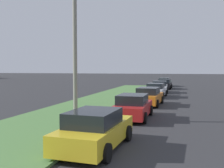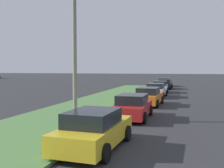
{
  "view_description": "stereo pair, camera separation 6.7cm",
  "coord_description": "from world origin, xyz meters",
  "px_view_note": "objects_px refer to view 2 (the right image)",
  "views": [
    {
      "loc": [
        -4.52,
        0.18,
        3.0
      ],
      "look_at": [
        17.09,
        6.1,
        1.68
      ],
      "focal_mm": 41.96,
      "sensor_mm": 36.0,
      "label": 1
    },
    {
      "loc": [
        -4.5,
        0.12,
        3.0
      ],
      "look_at": [
        17.09,
        6.1,
        1.68
      ],
      "focal_mm": 41.96,
      "sensor_mm": 36.0,
      "label": 2
    }
  ],
  "objects_px": {
    "parked_car_silver": "(160,87)",
    "parked_car_orange": "(149,97)",
    "parked_car_white": "(156,90)",
    "streetlight": "(81,44)",
    "parked_car_green": "(165,82)",
    "parked_car_red": "(133,107)",
    "parked_car_black": "(165,84)",
    "parked_car_yellow": "(94,130)"
  },
  "relations": [
    {
      "from": "parked_car_red",
      "to": "parked_car_white",
      "type": "xyz_separation_m",
      "value": [
        12.39,
        -0.11,
        0.0
      ]
    },
    {
      "from": "parked_car_black",
      "to": "parked_car_green",
      "type": "height_order",
      "value": "same"
    },
    {
      "from": "parked_car_silver",
      "to": "streetlight",
      "type": "distance_m",
      "value": 19.64
    },
    {
      "from": "parked_car_orange",
      "to": "parked_car_white",
      "type": "relative_size",
      "value": 1.01
    },
    {
      "from": "parked_car_green",
      "to": "parked_car_red",
      "type": "bearing_deg",
      "value": -177.44
    },
    {
      "from": "parked_car_silver",
      "to": "parked_car_green",
      "type": "relative_size",
      "value": 1.0
    },
    {
      "from": "parked_car_orange",
      "to": "parked_car_white",
      "type": "bearing_deg",
      "value": 3.65
    },
    {
      "from": "parked_car_white",
      "to": "parked_car_orange",
      "type": "bearing_deg",
      "value": -177.45
    },
    {
      "from": "parked_car_yellow",
      "to": "parked_car_silver",
      "type": "distance_m",
      "value": 23.86
    },
    {
      "from": "parked_car_silver",
      "to": "streetlight",
      "type": "height_order",
      "value": "streetlight"
    },
    {
      "from": "parked_car_yellow",
      "to": "parked_car_black",
      "type": "bearing_deg",
      "value": 1.92
    },
    {
      "from": "parked_car_yellow",
      "to": "parked_car_silver",
      "type": "xyz_separation_m",
      "value": [
        23.85,
        -0.32,
        0.0
      ]
    },
    {
      "from": "parked_car_yellow",
      "to": "streetlight",
      "type": "xyz_separation_m",
      "value": [
        4.76,
        2.47,
        3.67
      ]
    },
    {
      "from": "parked_car_orange",
      "to": "parked_car_red",
      "type": "bearing_deg",
      "value": -178.35
    },
    {
      "from": "parked_car_yellow",
      "to": "parked_car_orange",
      "type": "bearing_deg",
      "value": 0.86
    },
    {
      "from": "parked_car_yellow",
      "to": "parked_car_red",
      "type": "relative_size",
      "value": 1.02
    },
    {
      "from": "streetlight",
      "to": "parked_car_yellow",
      "type": "bearing_deg",
      "value": -152.58
    },
    {
      "from": "parked_car_white",
      "to": "parked_car_silver",
      "type": "distance_m",
      "value": 5.28
    },
    {
      "from": "parked_car_orange",
      "to": "parked_car_green",
      "type": "relative_size",
      "value": 1.01
    },
    {
      "from": "parked_car_silver",
      "to": "parked_car_orange",
      "type": "bearing_deg",
      "value": 178.07
    },
    {
      "from": "parked_car_red",
      "to": "parked_car_silver",
      "type": "relative_size",
      "value": 0.98
    },
    {
      "from": "parked_car_green",
      "to": "streetlight",
      "type": "relative_size",
      "value": 0.58
    },
    {
      "from": "parked_car_silver",
      "to": "parked_car_red",
      "type": "bearing_deg",
      "value": 177.38
    },
    {
      "from": "parked_car_red",
      "to": "parked_car_green",
      "type": "bearing_deg",
      "value": 0.47
    },
    {
      "from": "parked_car_red",
      "to": "parked_car_silver",
      "type": "bearing_deg",
      "value": -0.08
    },
    {
      "from": "parked_car_white",
      "to": "streetlight",
      "type": "bearing_deg",
      "value": 170.45
    },
    {
      "from": "parked_car_white",
      "to": "streetlight",
      "type": "xyz_separation_m",
      "value": [
        -13.81,
        2.84,
        3.67
      ]
    },
    {
      "from": "parked_car_black",
      "to": "parked_car_green",
      "type": "relative_size",
      "value": 1.0
    },
    {
      "from": "parked_car_yellow",
      "to": "parked_car_orange",
      "type": "xyz_separation_m",
      "value": [
        12.22,
        -0.42,
        0.0
      ]
    },
    {
      "from": "parked_car_yellow",
      "to": "parked_car_green",
      "type": "relative_size",
      "value": 1.0
    },
    {
      "from": "parked_car_red",
      "to": "parked_car_black",
      "type": "relative_size",
      "value": 0.99
    },
    {
      "from": "parked_car_yellow",
      "to": "parked_car_red",
      "type": "distance_m",
      "value": 6.2
    },
    {
      "from": "parked_car_orange",
      "to": "parked_car_silver",
      "type": "distance_m",
      "value": 11.63
    },
    {
      "from": "parked_car_yellow",
      "to": "parked_car_green",
      "type": "xyz_separation_m",
      "value": [
        36.13,
        -0.08,
        0.0
      ]
    },
    {
      "from": "parked_car_green",
      "to": "parked_car_orange",
      "type": "bearing_deg",
      "value": -176.96
    },
    {
      "from": "parked_car_orange",
      "to": "parked_car_white",
      "type": "distance_m",
      "value": 6.36
    },
    {
      "from": "parked_car_black",
      "to": "streetlight",
      "type": "xyz_separation_m",
      "value": [
        -25.41,
        2.96,
        3.67
      ]
    },
    {
      "from": "parked_car_white",
      "to": "parked_car_red",
      "type": "bearing_deg",
      "value": -178.43
    },
    {
      "from": "parked_car_orange",
      "to": "parked_car_green",
      "type": "distance_m",
      "value": 23.91
    },
    {
      "from": "parked_car_red",
      "to": "parked_car_green",
      "type": "xyz_separation_m",
      "value": [
        29.94,
        0.18,
        0.0
      ]
    },
    {
      "from": "parked_car_white",
      "to": "streetlight",
      "type": "distance_m",
      "value": 14.57
    },
    {
      "from": "parked_car_orange",
      "to": "parked_car_black",
      "type": "distance_m",
      "value": 17.95
    }
  ]
}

